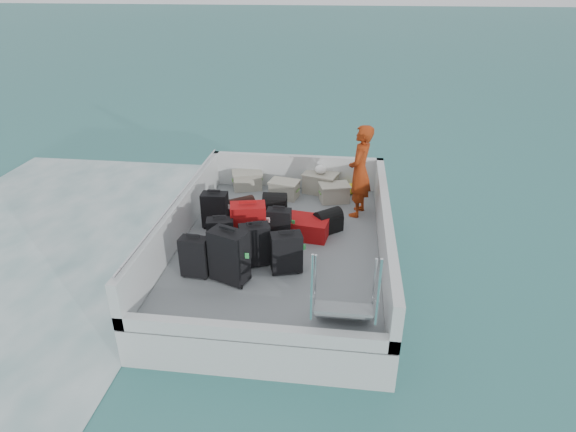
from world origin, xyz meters
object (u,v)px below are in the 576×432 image
object	(u,v)px
crate_3	(334,193)
passenger	(360,171)
suitcase_3	(229,256)
crate_0	(247,181)
suitcase_1	(221,237)
crate_1	(284,190)
suitcase_8	(304,227)
suitcase_0	(195,257)
suitcase_4	(255,245)
crate_2	(320,183)
suitcase_2	(215,210)
suitcase_5	(249,226)
suitcase_7	(279,225)
suitcase_6	(286,253)

from	to	relation	value
crate_3	passenger	bearing A→B (deg)	-48.50
suitcase_3	passenger	world-z (taller)	passenger
crate_0	suitcase_1	bearing A→B (deg)	-87.50
crate_1	suitcase_8	bearing A→B (deg)	-70.14
suitcase_8	suitcase_0	bearing A→B (deg)	142.17
suitcase_3	passenger	distance (m)	3.14
suitcase_0	suitcase_4	size ratio (longest dim) A/B	0.95
suitcase_4	suitcase_8	distance (m)	1.23
suitcase_1	passenger	world-z (taller)	passenger
suitcase_3	crate_2	size ratio (longest dim) A/B	1.27
suitcase_1	suitcase_4	bearing A→B (deg)	-32.19
suitcase_0	suitcase_1	size ratio (longest dim) A/B	1.02
suitcase_2	suitcase_5	xyz separation A→B (m)	(0.73, -0.63, 0.06)
suitcase_4	suitcase_7	distance (m)	0.85
passenger	suitcase_3	bearing A→B (deg)	-21.68
suitcase_5	crate_2	size ratio (longest dim) A/B	1.21
crate_3	suitcase_1	bearing A→B (deg)	-127.23
suitcase_1	suitcase_3	world-z (taller)	suitcase_3
suitcase_6	crate_2	distance (m)	3.07
suitcase_4	passenger	world-z (taller)	passenger
passenger	crate_3	bearing A→B (deg)	-123.02
suitcase_3	crate_1	xyz separation A→B (m)	(0.40, 3.05, -0.25)
suitcase_1	suitcase_7	distance (m)	1.04
suitcase_7	crate_0	bearing A→B (deg)	115.90
suitcase_4	suitcase_8	world-z (taller)	suitcase_4
suitcase_2	crate_2	distance (m)	2.50
suitcase_4	suitcase_3	bearing A→B (deg)	-141.24
suitcase_4	suitcase_5	bearing A→B (deg)	90.55
suitcase_8	crate_0	xyz separation A→B (m)	(-1.39, 1.89, 0.01)
crate_0	crate_1	size ratio (longest dim) A/B	1.07
passenger	crate_1	bearing A→B (deg)	-95.70
suitcase_2	suitcase_6	distance (m)	1.94
suitcase_6	passenger	world-z (taller)	passenger
suitcase_4	passenger	xyz separation A→B (m)	(1.59, 1.98, 0.52)
suitcase_0	passenger	distance (m)	3.46
crate_2	suitcase_0	bearing A→B (deg)	-116.33
suitcase_3	crate_2	xyz separation A→B (m)	(1.11, 3.40, -0.22)
suitcase_5	suitcase_8	distance (m)	1.04
crate_2	crate_3	distance (m)	0.51
suitcase_8	crate_3	distance (m)	1.56
suitcase_2	suitcase_4	world-z (taller)	suitcase_4
passenger	suitcase_8	bearing A→B (deg)	-27.91
suitcase_6	crate_3	xyz separation A→B (m)	(0.62, 2.65, -0.16)
suitcase_0	suitcase_5	xyz separation A→B (m)	(0.63, 0.95, 0.07)
crate_3	passenger	xyz separation A→B (m)	(0.46, -0.52, 0.70)
suitcase_3	crate_0	bearing A→B (deg)	118.72
suitcase_1	suitcase_3	distance (m)	0.79
suitcase_0	suitcase_1	world-z (taller)	suitcase_0
suitcase_0	suitcase_4	world-z (taller)	suitcase_4
suitcase_2	suitcase_6	bearing A→B (deg)	-43.80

